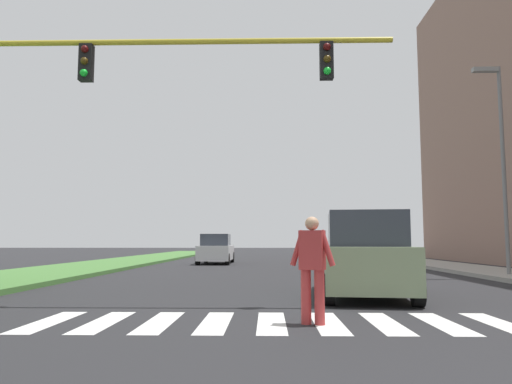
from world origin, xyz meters
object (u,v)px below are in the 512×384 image
(traffic_light_gantry, at_px, (85,96))
(suv_crossing, at_px, (365,257))
(sedan_midblock, at_px, (216,250))
(street_lamp_right, at_px, (500,149))
(pedestrian_performer, at_px, (312,264))

(traffic_light_gantry, xyz_separation_m, suv_crossing, (6.19, 1.77, -3.45))
(sedan_midblock, bearing_deg, suv_crossing, -72.45)
(street_lamp_right, bearing_deg, traffic_light_gantry, -148.54)
(pedestrian_performer, bearing_deg, street_lamp_right, 51.69)
(street_lamp_right, height_order, sedan_midblock, street_lamp_right)
(street_lamp_right, bearing_deg, suv_crossing, -136.61)
(street_lamp_right, xyz_separation_m, pedestrian_performer, (-7.67, -9.71, -3.66))
(traffic_light_gantry, distance_m, pedestrian_performer, 6.15)
(suv_crossing, bearing_deg, pedestrian_performer, -112.00)
(pedestrian_performer, bearing_deg, traffic_light_gantry, 154.27)
(pedestrian_performer, relative_size, sedan_midblock, 0.38)
(street_lamp_right, distance_m, pedestrian_performer, 12.90)
(traffic_light_gantry, xyz_separation_m, pedestrian_performer, (4.58, -2.21, -3.45))
(traffic_light_gantry, height_order, street_lamp_right, street_lamp_right)
(street_lamp_right, xyz_separation_m, suv_crossing, (-6.06, -5.73, -3.66))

